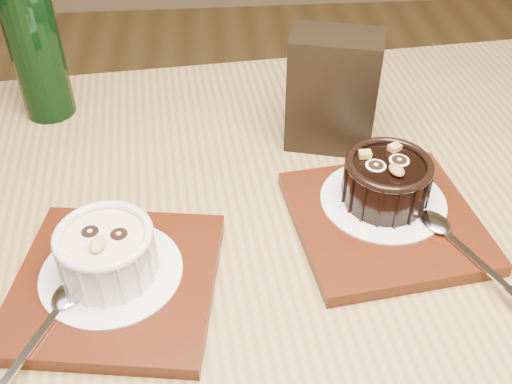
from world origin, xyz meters
TOP-DOWN VIEW (x-y plane):
  - table at (-0.01, 0.17)m, footprint 1.26×0.90m
  - tray_left at (-0.13, 0.15)m, footprint 0.21×0.21m
  - doily_left at (-0.14, 0.16)m, footprint 0.13×0.13m
  - ramekin_white at (-0.14, 0.16)m, footprint 0.09×0.09m
  - spoon_left at (-0.19, 0.10)m, footprint 0.08×0.13m
  - tray_right at (0.13, 0.21)m, footprint 0.20×0.20m
  - doily_right at (0.13, 0.23)m, footprint 0.13×0.13m
  - ramekin_dark at (0.13, 0.23)m, footprint 0.09×0.09m
  - spoon_right at (0.19, 0.16)m, footprint 0.08×0.13m
  - condiment_stand at (0.10, 0.36)m, footprint 0.11×0.08m
  - green_bottle at (-0.25, 0.46)m, footprint 0.06×0.06m

SIDE VIEW (x-z plane):
  - table at x=-0.01m, z-range 0.28..1.03m
  - tray_left at x=-0.13m, z-range 0.75..0.76m
  - tray_right at x=0.13m, z-range 0.75..0.76m
  - doily_left at x=-0.14m, z-range 0.77..0.77m
  - doily_right at x=0.13m, z-range 0.77..0.77m
  - spoon_left at x=-0.19m, z-range 0.77..0.77m
  - spoon_right at x=0.19m, z-range 0.77..0.77m
  - ramekin_white at x=-0.14m, z-range 0.77..0.82m
  - ramekin_dark at x=0.13m, z-range 0.77..0.82m
  - condiment_stand at x=0.10m, z-range 0.75..0.89m
  - green_bottle at x=-0.25m, z-range 0.72..0.96m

